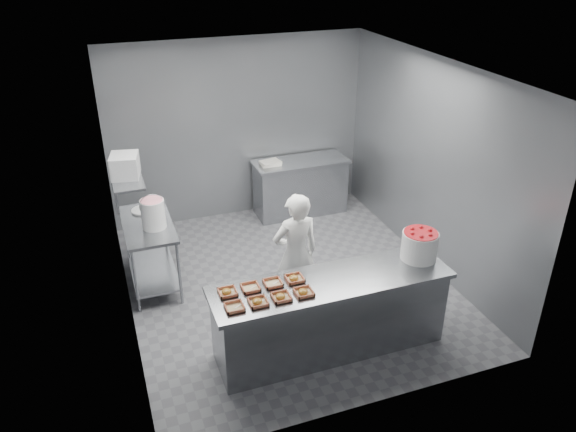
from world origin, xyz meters
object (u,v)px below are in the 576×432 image
Objects in this scene: tray_0 at (234,307)px; tray_6 at (273,283)px; appliance at (125,166)px; tray_3 at (304,292)px; prep_table at (150,244)px; strawberry_tub at (420,245)px; glaze_bucket at (153,213)px; tray_4 at (227,292)px; tray_2 at (281,297)px; back_counter at (300,186)px; tray_5 at (251,288)px; tray_7 at (294,278)px; tray_1 at (258,302)px; worker at (296,254)px; service_counter at (330,315)px.

tray_6 is (0.48, 0.26, 0.00)m from tray_0.
tray_0 is 2.33m from appliance.
tray_3 is at bearing -43.53° from appliance.
prep_table is 3.35m from strawberry_tub.
strawberry_tub is 0.89× the size of glaze_bucket.
tray_2 is at bearing -28.74° from tray_4.
strawberry_tub is (2.73, -1.88, 0.48)m from prep_table.
appliance is (-0.73, 2.06, 0.78)m from tray_0.
tray_6 is at bearing -59.90° from glaze_bucket.
back_counter is at bearing 65.93° from tray_2.
strawberry_tub reaches higher than tray_2.
appliance reaches higher than tray_0.
tray_5 is at bearing 178.31° from strawberry_tub.
appliance is at bearing 109.54° from tray_0.
tray_3 is 1.47m from strawberry_tub.
appliance reaches higher than prep_table.
tray_7 is at bearing 20.16° from tray_0.
tray_3 is (0.24, 0.00, 0.00)m from tray_2.
tray_1 is 0.42× the size of glaze_bucket.
tray_2 is 0.52× the size of appliance.
tray_4 reaches higher than back_counter.
glaze_bucket is (-0.73, 1.67, 0.17)m from tray_5.
tray_2 and tray_4 have the same top height.
appliance reaches higher than glaze_bucket.
tray_7 is 0.12× the size of worker.
tray_1 is (0.80, -2.08, 0.33)m from prep_table.
tray_3 is (-0.37, -0.13, 0.47)m from service_counter.
tray_4 is 0.52× the size of appliance.
tray_7 is at bearing -54.20° from glaze_bucket.
appliance is at bearing -35.50° from worker.
service_counter is 0.98m from tray_1.
appliance is at bearing -154.16° from back_counter.
appliance is at bearing 123.95° from tray_6.
tray_5 is at bearing 39.92° from worker.
tray_4 is at bearing 151.26° from tray_2.
worker is (1.55, -1.14, 0.18)m from prep_table.
prep_table is 1.12m from appliance.
strawberry_tub is at bearing -33.08° from glaze_bucket.
prep_table is at bearing 121.58° from tray_3.
prep_table is 0.77× the size of worker.
tray_0 reaches higher than back_counter.
appliance is (-2.72, -1.32, 1.25)m from back_counter.
strawberry_tub is at bearing -2.24° from tray_7.
tray_2 is 2.17m from glaze_bucket.
tray_1 reaches higher than tray_6.
strawberry_tub is (1.69, -0.06, 0.15)m from tray_6.
tray_4 is at bearing -180.00° from tray_6.
tray_2 and tray_7 have the same top height.
tray_0 is 1.00× the size of tray_3.
strawberry_tub is at bearing -21.25° from appliance.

